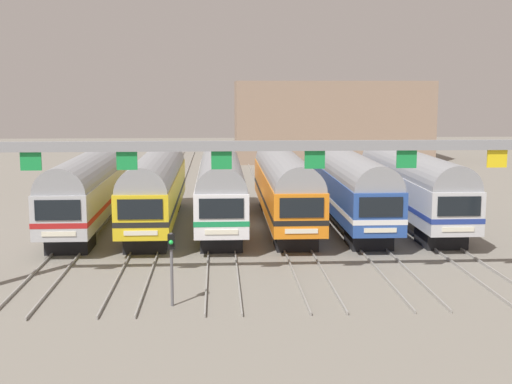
# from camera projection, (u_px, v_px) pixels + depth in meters

# --- Properties ---
(ground_plane) EXTENTS (160.00, 160.00, 0.00)m
(ground_plane) POSITION_uv_depth(u_px,v_px,m) (253.00, 225.00, 44.30)
(ground_plane) COLOR gray
(track_bed) EXTENTS (22.03, 70.00, 0.15)m
(track_bed) POSITION_uv_depth(u_px,v_px,m) (243.00, 187.00, 61.07)
(track_bed) COLOR gray
(track_bed) RESTS_ON ground
(commuter_train_stainless) EXTENTS (2.88, 18.06, 5.05)m
(commuter_train_stainless) POSITION_uv_depth(u_px,v_px,m) (90.00, 185.00, 43.33)
(commuter_train_stainless) COLOR #B2B5BA
(commuter_train_stainless) RESTS_ON ground
(commuter_train_yellow) EXTENTS (2.88, 18.06, 5.05)m
(commuter_train_yellow) POSITION_uv_depth(u_px,v_px,m) (156.00, 185.00, 43.55)
(commuter_train_yellow) COLOR gold
(commuter_train_yellow) RESTS_ON ground
(commuter_train_white) EXTENTS (2.88, 18.06, 4.77)m
(commuter_train_white) POSITION_uv_depth(u_px,v_px,m) (221.00, 184.00, 43.78)
(commuter_train_white) COLOR white
(commuter_train_white) RESTS_ON ground
(commuter_train_orange) EXTENTS (2.88, 18.06, 5.05)m
(commuter_train_orange) POSITION_uv_depth(u_px,v_px,m) (285.00, 184.00, 44.01)
(commuter_train_orange) COLOR orange
(commuter_train_orange) RESTS_ON ground
(commuter_train_blue) EXTENTS (2.88, 18.06, 4.77)m
(commuter_train_blue) POSITION_uv_depth(u_px,v_px,m) (348.00, 183.00, 44.23)
(commuter_train_blue) COLOR #284C9E
(commuter_train_blue) RESTS_ON ground
(commuter_train_silver) EXTENTS (2.88, 18.06, 5.05)m
(commuter_train_silver) POSITION_uv_depth(u_px,v_px,m) (411.00, 183.00, 44.46)
(commuter_train_silver) COLOR silver
(commuter_train_silver) RESTS_ON ground
(catenary_gantry) EXTENTS (25.77, 0.44, 6.97)m
(catenary_gantry) POSITION_uv_depth(u_px,v_px,m) (268.00, 166.00, 30.17)
(catenary_gantry) COLOR gray
(catenary_gantry) RESTS_ON ground
(yard_signal_mast) EXTENTS (0.28, 0.35, 3.02)m
(yard_signal_mast) POSITION_uv_depth(u_px,v_px,m) (171.00, 255.00, 27.54)
(yard_signal_mast) COLOR #59595E
(yard_signal_mast) RESTS_ON ground
(maintenance_building) EXTENTS (23.27, 10.00, 9.63)m
(maintenance_building) POSITION_uv_depth(u_px,v_px,m) (331.00, 121.00, 83.91)
(maintenance_building) COLOR gray
(maintenance_building) RESTS_ON ground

